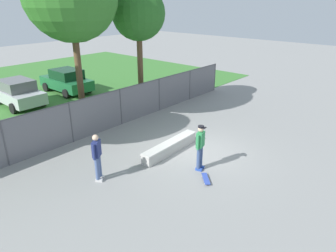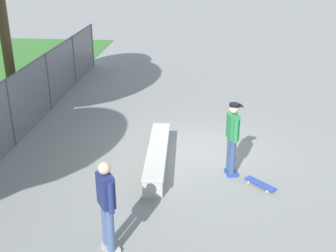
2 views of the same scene
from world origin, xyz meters
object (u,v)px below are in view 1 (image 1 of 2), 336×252
object	(u,v)px
car_silver	(17,93)
bystander	(97,155)
skateboarder	(200,145)
tree_far	(138,15)
car_green	(67,81)
concrete_ledge	(170,147)
skateboard	(206,179)

from	to	relation	value
car_silver	bystander	world-z (taller)	bystander
skateboarder	tree_far	size ratio (longest dim) A/B	0.26
tree_far	car_green	distance (m)	8.07
tree_far	bystander	xyz separation A→B (m)	(-6.68, -4.62, -4.41)
tree_far	concrete_ledge	bearing A→B (deg)	-122.45
concrete_ledge	tree_far	world-z (taller)	tree_far
skateboarder	car_green	distance (m)	13.76
tree_far	skateboard	bearing A→B (deg)	-118.45
concrete_ledge	skateboard	world-z (taller)	concrete_ledge
concrete_ledge	tree_far	bearing A→B (deg)	57.55
bystander	concrete_ledge	bearing A→B (deg)	-8.41
skateboard	tree_far	bearing A→B (deg)	61.55
skateboarder	car_green	xyz separation A→B (m)	(2.62, 13.51, -0.19)
concrete_ledge	bystander	size ratio (longest dim) A/B	1.79
concrete_ledge	car_silver	world-z (taller)	car_silver
car_green	skateboard	bearing A→B (deg)	-102.45
skateboarder	car_silver	world-z (taller)	skateboarder
skateboarder	bystander	distance (m)	3.85
tree_far	car_green	bearing A→B (deg)	98.62
car_green	bystander	world-z (taller)	bystander
skateboarder	tree_far	world-z (taller)	tree_far
skateboarder	car_green	size ratio (longest dim) A/B	0.44
car_silver	bystander	bearing A→B (deg)	-100.47
concrete_ledge	skateboard	size ratio (longest dim) A/B	4.60
skateboard	car_green	world-z (taller)	car_green
skateboarder	car_silver	bearing A→B (deg)	94.65
concrete_ledge	car_green	distance (m)	11.93
tree_far	skateboarder	bearing A→B (deg)	-117.48
car_green	tree_far	bearing A→B (deg)	-81.38
concrete_ledge	tree_far	xyz separation A→B (m)	(3.26, 5.13, 5.18)
concrete_ledge	car_silver	bearing A→B (deg)	97.15
concrete_ledge	car_silver	size ratio (longest dim) A/B	0.78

